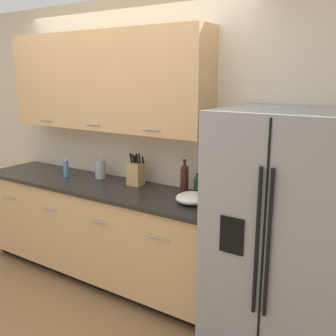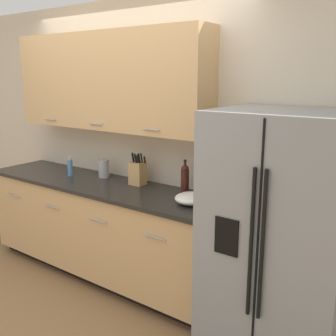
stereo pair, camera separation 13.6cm
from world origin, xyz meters
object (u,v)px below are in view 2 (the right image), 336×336
Objects in this scene: oil_bottle at (197,186)px; mixing_bowl at (192,198)px; steel_canister at (104,168)px; refrigerator at (280,237)px; knife_block at (138,173)px; soap_dispenser at (70,168)px; wine_bottle at (185,179)px.

mixing_bowl is (0.06, -0.17, -0.05)m from oil_bottle.
oil_bottle reaches higher than mixing_bowl.
steel_canister reaches higher than mixing_bowl.
refrigerator is 0.84m from oil_bottle.
steel_canister is at bearing 178.33° from knife_block.
soap_dispenser is at bearing 177.94° from refrigerator.
refrigerator is at bearing -13.57° from wine_bottle.
knife_block is 0.73m from mixing_bowl.
wine_bottle is (-0.92, 0.22, 0.22)m from refrigerator.
wine_bottle is at bearing 135.96° from mixing_bowl.
refrigerator is 5.64× the size of knife_block.
refrigerator is 8.44× the size of soap_dispenser.
wine_bottle is 1.49× the size of soap_dispenser.
wine_bottle is 0.27m from mixing_bowl.
mixing_bowl is at bearing -44.04° from wine_bottle.
knife_block is 0.52m from wine_bottle.
wine_bottle is at bearing -179.79° from oil_bottle.
knife_block is 1.52× the size of oil_bottle.
wine_bottle is 1.57× the size of steel_canister.
steel_canister is (-1.09, 0.01, -0.00)m from oil_bottle.
soap_dispenser is 1.05× the size of steel_canister.
refrigerator reaches higher than wine_bottle.
soap_dispenser is at bearing -153.59° from steel_canister.
wine_bottle reaches higher than soap_dispenser.
wine_bottle is 0.97m from steel_canister.
refrigerator is at bearing -3.77° from mixing_bowl.
knife_block reaches higher than wine_bottle.
steel_canister is 0.71× the size of mixing_bowl.
knife_block is 0.45m from steel_canister.
soap_dispenser is 0.35m from steel_canister.
soap_dispenser reaches higher than mixing_bowl.
oil_bottle is 1.04× the size of steel_canister.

